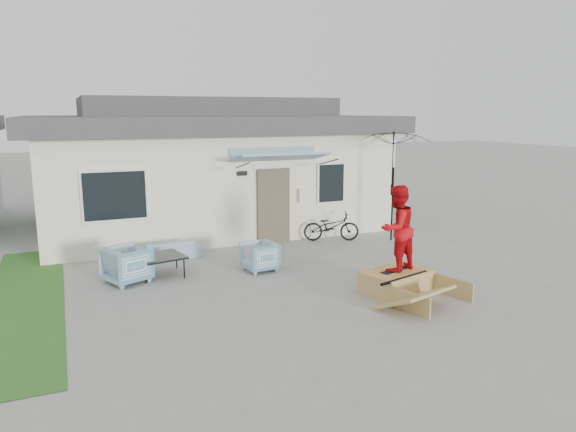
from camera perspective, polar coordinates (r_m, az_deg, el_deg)
name	(u,v)px	position (r m, az deg, el deg)	size (l,w,h in m)	color
ground	(310,297)	(10.69, 2.35, -8.71)	(90.00, 90.00, 0.00)	gray
grass_strip	(25,301)	(11.67, -26.39, -8.15)	(1.40, 8.00, 0.01)	#2C6222
house	(205,164)	(17.68, -8.86, 5.54)	(10.80, 8.49, 4.10)	#EDEBC7
loveseat	(168,246)	(13.68, -12.78, -3.18)	(1.57, 0.46, 0.61)	teal
armchair_left	(127,263)	(11.95, -16.95, -4.83)	(0.85, 0.80, 0.88)	teal
armchair_right	(260,255)	(12.32, -3.07, -4.22)	(0.71, 0.67, 0.74)	teal
coffee_table	(162,265)	(12.30, -13.43, -5.20)	(0.94, 0.94, 0.46)	black
bicycle	(331,223)	(15.14, 4.68, -0.80)	(0.55, 1.58, 1.01)	black
patio_umbrella	(393,180)	(15.22, 11.25, 3.84)	(2.18, 2.03, 2.20)	black
skate_ramp	(396,282)	(11.11, 11.57, -6.94)	(1.34, 1.78, 0.45)	#AA8C50
skateboard	(395,270)	(11.06, 11.44, -5.67)	(0.76, 0.19, 0.05)	black
skater	(397,227)	(10.84, 11.62, -1.15)	(0.85, 0.66, 1.74)	red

